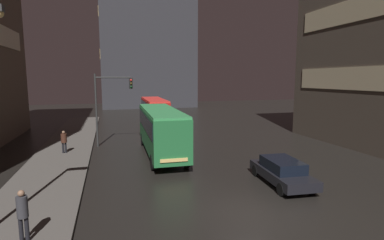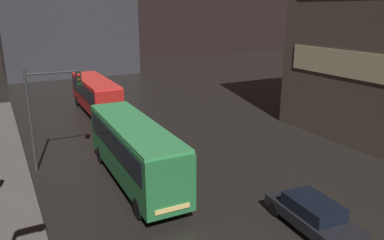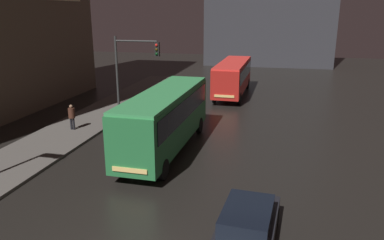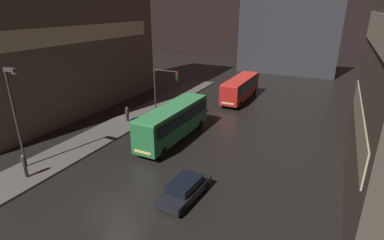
{
  "view_description": "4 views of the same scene",
  "coord_description": "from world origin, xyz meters",
  "px_view_note": "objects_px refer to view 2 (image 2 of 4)",
  "views": [
    {
      "loc": [
        -5.55,
        -10.87,
        5.68
      ],
      "look_at": [
        0.47,
        10.78,
        2.54
      ],
      "focal_mm": 28.0,
      "sensor_mm": 36.0,
      "label": 1
    },
    {
      "loc": [
        -8.03,
        -7.36,
        9.23
      ],
      "look_at": [
        2.16,
        11.8,
        2.77
      ],
      "focal_mm": 35.0,
      "sensor_mm": 36.0,
      "label": 2
    },
    {
      "loc": [
        4.03,
        -8.31,
        7.6
      ],
      "look_at": [
        -0.34,
        10.49,
        1.99
      ],
      "focal_mm": 35.0,
      "sensor_mm": 36.0,
      "label": 3
    },
    {
      "loc": [
        11.23,
        -12.34,
        12.18
      ],
      "look_at": [
        0.21,
        10.43,
        2.56
      ],
      "focal_mm": 28.0,
      "sensor_mm": 36.0,
      "label": 4
    }
  ],
  "objects_px": {
    "bus_near": "(134,147)",
    "bus_far": "(96,92)",
    "car_taxi": "(313,214)",
    "traffic_light_main": "(48,102)"
  },
  "relations": [
    {
      "from": "bus_near",
      "to": "car_taxi",
      "type": "xyz_separation_m",
      "value": [
        5.23,
        -7.93,
        -1.4
      ]
    },
    {
      "from": "car_taxi",
      "to": "traffic_light_main",
      "type": "bearing_deg",
      "value": -49.82
    },
    {
      "from": "bus_near",
      "to": "car_taxi",
      "type": "distance_m",
      "value": 9.61
    },
    {
      "from": "bus_far",
      "to": "car_taxi",
      "type": "bearing_deg",
      "value": 99.11
    },
    {
      "from": "bus_near",
      "to": "bus_far",
      "type": "xyz_separation_m",
      "value": [
        1.81,
        15.51,
        -0.18
      ]
    },
    {
      "from": "bus_near",
      "to": "bus_far",
      "type": "bearing_deg",
      "value": -95.35
    },
    {
      "from": "car_taxi",
      "to": "bus_far",
      "type": "bearing_deg",
      "value": -77.59
    },
    {
      "from": "bus_near",
      "to": "bus_far",
      "type": "distance_m",
      "value": 15.62
    },
    {
      "from": "bus_near",
      "to": "bus_far",
      "type": "relative_size",
      "value": 1.03
    },
    {
      "from": "bus_near",
      "to": "traffic_light_main",
      "type": "xyz_separation_m",
      "value": [
        -3.61,
        4.2,
        1.98
      ]
    }
  ]
}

